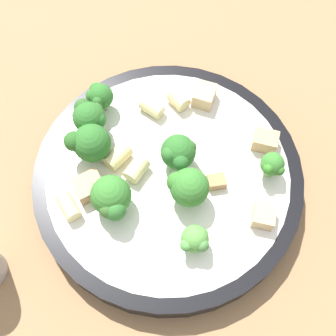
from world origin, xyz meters
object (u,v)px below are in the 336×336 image
broccoli_floret_6 (89,144)px  broccoli_floret_7 (195,239)px  chicken_chunk_4 (89,187)px  rigatoni_3 (69,207)px  rigatoni_0 (152,108)px  rigatoni_2 (137,169)px  chicken_chunk_0 (215,186)px  rigatoni_1 (179,100)px  chicken_chunk_2 (264,216)px  broccoli_floret_1 (90,117)px  broccoli_floret_2 (99,96)px  broccoli_floret_3 (188,187)px  chicken_chunk_1 (204,96)px  pasta_bowl (168,177)px  broccoli_floret_4 (272,165)px  broccoli_floret_0 (178,153)px  rigatoni_4 (116,161)px  chicken_chunk_3 (265,141)px  broccoli_floret_5 (111,198)px

broccoli_floret_6 → broccoli_floret_7: broccoli_floret_6 is taller
broccoli_floret_6 → chicken_chunk_4: size_ratio=1.63×
broccoli_floret_7 → rigatoni_3: 0.12m
rigatoni_0 → rigatoni_2: rigatoni_2 is taller
chicken_chunk_4 → chicken_chunk_0: bearing=-74.0°
rigatoni_1 → chicken_chunk_2: bearing=-134.3°
broccoli_floret_1 → chicken_chunk_0: (-0.03, -0.14, -0.02)m
broccoli_floret_2 → broccoli_floret_3: broccoli_floret_3 is taller
rigatoni_1 → chicken_chunk_1: bearing=-65.1°
pasta_bowl → broccoli_floret_4: broccoli_floret_4 is taller
broccoli_floret_3 → broccoli_floret_1: bearing=66.5°
broccoli_floret_0 → broccoli_floret_3: bearing=-152.4°
broccoli_floret_2 → broccoli_floret_7: bearing=-132.8°
broccoli_floret_0 → rigatoni_3: bearing=130.6°
broccoli_floret_3 → rigatoni_4: 0.08m
broccoli_floret_2 → chicken_chunk_4: 0.10m
broccoli_floret_6 → rigatoni_4: (-0.00, -0.03, -0.02)m
rigatoni_2 → chicken_chunk_3: 0.13m
rigatoni_0 → rigatoni_2: 0.07m
rigatoni_2 → rigatoni_3: rigatoni_2 is taller
broccoli_floret_4 → broccoli_floret_5: size_ratio=0.75×
rigatoni_4 → chicken_chunk_1: bearing=-34.1°
broccoli_floret_4 → broccoli_floret_7: broccoli_floret_4 is taller
chicken_chunk_3 → chicken_chunk_0: bearing=147.6°
pasta_bowl → rigatoni_3: bearing=127.9°
broccoli_floret_0 → rigatoni_3: (-0.08, 0.09, -0.02)m
rigatoni_2 → rigatoni_3: bearing=136.6°
broccoli_floret_1 → rigatoni_0: (0.04, -0.05, -0.02)m
rigatoni_1 → chicken_chunk_1: chicken_chunk_1 is taller
broccoli_floret_0 → rigatoni_0: 0.07m
rigatoni_2 → rigatoni_3: (-0.05, 0.05, -0.00)m
broccoli_floret_0 → chicken_chunk_3: broccoli_floret_0 is taller
rigatoni_1 → chicken_chunk_2: (-0.11, -0.11, -0.00)m
rigatoni_1 → rigatoni_2: size_ratio=0.87×
broccoli_floret_1 → broccoli_floret_5: bearing=-148.1°
broccoli_floret_7 → rigatoni_4: broccoli_floret_7 is taller
broccoli_floret_2 → chicken_chunk_3: size_ratio=1.43×
broccoli_floret_5 → rigatoni_2: (0.04, -0.01, -0.01)m
broccoli_floret_3 → pasta_bowl: bearing=48.5°
broccoli_floret_0 → broccoli_floret_7: 0.09m
pasta_bowl → chicken_chunk_4: bearing=119.2°
pasta_bowl → broccoli_floret_1: bearing=72.9°
chicken_chunk_4 → rigatoni_0: bearing=-17.7°
rigatoni_3 → chicken_chunk_2: chicken_chunk_2 is taller
rigatoni_3 → chicken_chunk_3: 0.21m
broccoli_floret_7 → chicken_chunk_1: (0.16, 0.03, -0.01)m
pasta_bowl → broccoli_floret_7: size_ratio=9.06×
broccoli_floret_0 → chicken_chunk_3: (0.04, -0.08, -0.01)m
pasta_bowl → broccoli_floret_3: bearing=-131.5°
rigatoni_2 → chicken_chunk_4: same height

